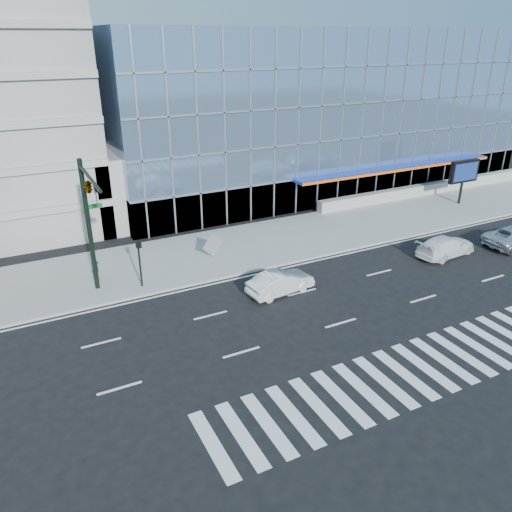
# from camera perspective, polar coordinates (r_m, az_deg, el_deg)

# --- Properties ---
(ground) EXTENTS (160.00, 160.00, 0.00)m
(ground) POSITION_cam_1_polar(r_m,az_deg,el_deg) (30.60, 5.25, -4.15)
(ground) COLOR black
(ground) RESTS_ON ground
(sidewalk) EXTENTS (120.00, 8.00, 0.15)m
(sidewalk) POSITION_cam_1_polar(r_m,az_deg,el_deg) (36.89, -1.33, 1.15)
(sidewalk) COLOR gray
(sidewalk) RESTS_ON ground
(theatre_building) EXTENTS (42.00, 26.00, 15.00)m
(theatre_building) POSITION_cam_1_polar(r_m,az_deg,el_deg) (56.92, 3.58, 16.97)
(theatre_building) COLOR #6786AC
(theatre_building) RESTS_ON ground
(ramp_block) EXTENTS (6.00, 8.00, 6.00)m
(ramp_block) POSITION_cam_1_polar(r_m,az_deg,el_deg) (43.11, -14.59, 7.88)
(ramp_block) COLOR gray
(ramp_block) RESTS_ON ground
(retaining_wall) EXTENTS (30.00, 0.80, 1.00)m
(retaining_wall) POSITION_cam_1_polar(r_m,az_deg,el_deg) (53.50, 20.83, 7.52)
(retaining_wall) COLOR gray
(retaining_wall) RESTS_ON sidewalk
(traffic_signal) EXTENTS (1.14, 5.74, 8.00)m
(traffic_signal) POSITION_cam_1_polar(r_m,az_deg,el_deg) (28.67, -18.57, 6.07)
(traffic_signal) COLOR black
(traffic_signal) RESTS_ON sidewalk
(ped_signal_post) EXTENTS (0.30, 0.33, 3.00)m
(ped_signal_post) POSITION_cam_1_polar(r_m,az_deg,el_deg) (30.82, -13.18, -0.09)
(ped_signal_post) COLOR black
(ped_signal_post) RESTS_ON sidewalk
(marquee_sign) EXTENTS (3.20, 0.43, 4.00)m
(marquee_sign) POSITION_cam_1_polar(r_m,az_deg,el_deg) (49.16, 22.67, 8.82)
(marquee_sign) COLOR black
(marquee_sign) RESTS_ON sidewalk
(white_suv) EXTENTS (5.06, 2.53, 1.41)m
(white_suv) POSITION_cam_1_polar(r_m,az_deg,el_deg) (37.71, 20.87, 1.06)
(white_suv) COLOR white
(white_suv) RESTS_ON ground
(white_sedan) EXTENTS (4.40, 2.00, 1.40)m
(white_sedan) POSITION_cam_1_polar(r_m,az_deg,el_deg) (30.16, 2.82, -3.02)
(white_sedan) COLOR silver
(white_sedan) RESTS_ON ground
(pedestrian) EXTENTS (0.52, 0.72, 1.86)m
(pedestrian) POSITION_cam_1_polar(r_m,az_deg,el_deg) (32.96, -17.89, -1.06)
(pedestrian) COLOR black
(pedestrian) RESTS_ON sidewalk
(tilted_panel) EXTENTS (1.78, 0.57, 1.84)m
(tilted_panel) POSITION_cam_1_polar(r_m,az_deg,el_deg) (34.64, -4.94, 1.28)
(tilted_panel) COLOR gray
(tilted_panel) RESTS_ON sidewalk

